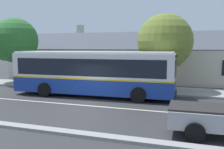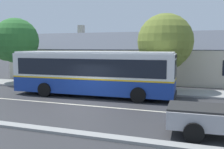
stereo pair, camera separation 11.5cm
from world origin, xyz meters
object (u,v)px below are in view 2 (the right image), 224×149
object	(u,v)px
transit_bus	(93,72)
street_tree_primary	(166,44)
bench_by_building	(48,79)
street_tree_secondary	(14,42)
bench_down_street	(92,82)

from	to	relation	value
transit_bus	street_tree_primary	world-z (taller)	street_tree_primary
transit_bus	bench_by_building	xyz separation A→B (m)	(-5.82, 3.12, -1.16)
transit_bus	bench_by_building	bearing A→B (deg)	151.78
street_tree_primary	street_tree_secondary	distance (m)	14.42
bench_by_building	bench_down_street	xyz separation A→B (m)	(4.39, 0.01, -0.01)
transit_bus	street_tree_primary	xyz separation A→B (m)	(4.68, 3.65, 2.06)
street_tree_secondary	street_tree_primary	bearing A→B (deg)	0.62
street_tree_primary	street_tree_secondary	xyz separation A→B (m)	(-14.42, -0.15, 0.23)
bench_by_building	street_tree_secondary	size ratio (longest dim) A/B	0.27
transit_bus	street_tree_secondary	bearing A→B (deg)	160.24
bench_down_street	street_tree_primary	xyz separation A→B (m)	(6.11, 0.52, 3.23)
street_tree_secondary	bench_by_building	bearing A→B (deg)	-5.44
transit_bus	street_tree_secondary	xyz separation A→B (m)	(-9.73, 3.50, 2.30)
bench_by_building	bench_down_street	distance (m)	4.39
bench_down_street	street_tree_secondary	size ratio (longest dim) A/B	0.25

